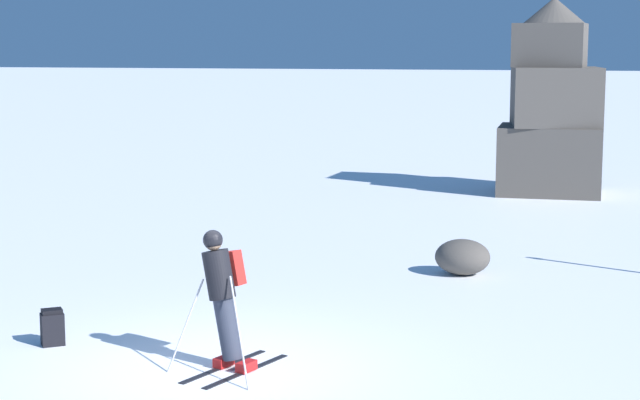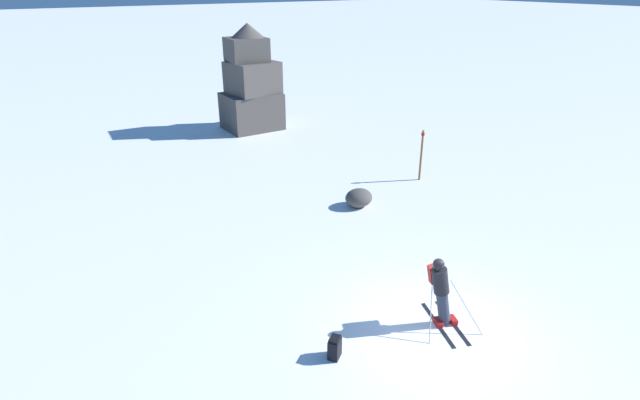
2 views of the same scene
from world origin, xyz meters
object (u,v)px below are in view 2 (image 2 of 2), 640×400
object	(u,v)px
spare_backpack	(335,348)
trail_marker	(421,153)
skier	(441,288)
rock_pillar	(251,86)
exposed_boulder_0	(359,198)

from	to	relation	value
spare_backpack	trail_marker	xyz separation A→B (m)	(8.44, 6.45, 0.85)
skier	trail_marker	xyz separation A→B (m)	(5.88, 6.83, 0.12)
spare_backpack	rock_pillar	bearing A→B (deg)	-146.61
rock_pillar	exposed_boulder_0	bearing A→B (deg)	-96.58
skier	spare_backpack	distance (m)	2.69
rock_pillar	skier	bearing A→B (deg)	-102.08
spare_backpack	trail_marker	bearing A→B (deg)	-178.73
skier	exposed_boulder_0	xyz separation A→B (m)	(2.38, 6.12, -0.66)
trail_marker	spare_backpack	bearing A→B (deg)	-142.61
spare_backpack	trail_marker	size ratio (longest dim) A/B	0.25
spare_backpack	exposed_boulder_0	world-z (taller)	exposed_boulder_0
rock_pillar	spare_backpack	xyz separation A→B (m)	(-6.19, -16.58, -1.96)
skier	spare_backpack	world-z (taller)	skier
rock_pillar	exposed_boulder_0	distance (m)	11.06
spare_backpack	trail_marker	world-z (taller)	trail_marker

